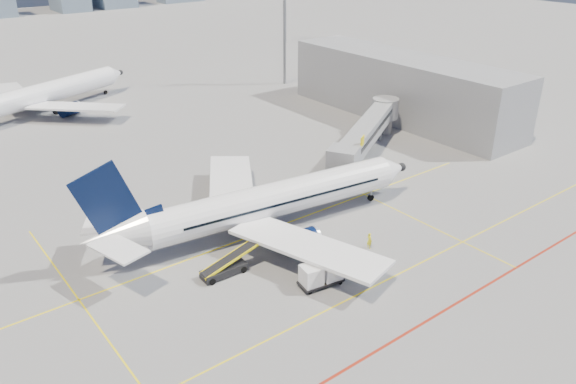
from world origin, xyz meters
The scene contains 11 objects.
ground centered at (0.00, 0.00, 0.00)m, with size 420.00×420.00×0.00m, color gray.
apron_markings centered at (-0.58, -3.91, 0.01)m, with size 90.00×35.12×0.01m.
jet_bridge centered at (23.51, 16.91, 3.74)m, with size 23.55×15.78×6.30m.
terminal_block centered at (39.95, 26.00, 5.00)m, with size 10.00×42.00×10.00m.
floodlight_mast_ne centered at (38.00, 55.00, 13.59)m, with size 3.20×0.61×25.45m.
main_aircraft centered at (-0.52, 8.16, 3.22)m, with size 37.00×32.15×10.91m.
second_aircraft centered at (-6.49, 64.24, 3.23)m, with size 35.00×29.64×10.79m.
baggage_tug centered at (1.89, -0.87, 0.78)m, with size 2.62×2.04×1.63m.
cargo_dolly centered at (-2.21, -2.91, 1.20)m, with size 4.22×2.40×2.19m.
belt_loader centered at (-8.01, 3.67, 0.65)m, with size 6.19×1.78×2.52m.
ramp_worker centered at (5.70, -1.02, 0.83)m, with size 0.61×0.40×1.66m, color yellow.
Camera 1 is at (-29.87, -33.92, 28.81)m, focal length 35.00 mm.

